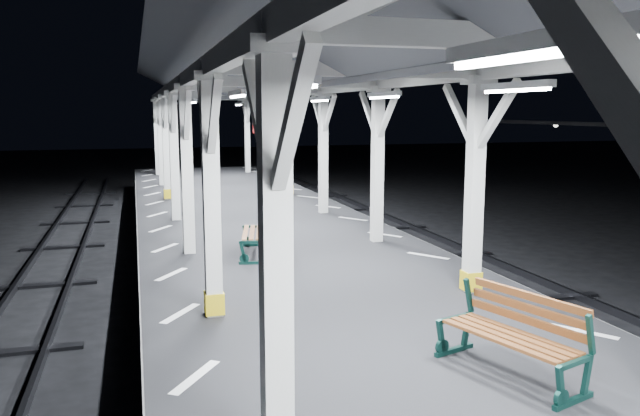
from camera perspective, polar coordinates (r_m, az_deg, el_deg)
name	(u,v)px	position (r m, az deg, el deg)	size (l,w,h in m)	color
platform	(406,392)	(7.79, 7.84, -16.35)	(6.00, 50.00, 1.00)	black
hazard_stripes_left	(195,377)	(7.00, -11.32, -14.91)	(1.00, 48.00, 0.01)	silver
hazard_stripes_right	(581,331)	(8.84, 22.79, -10.35)	(1.00, 48.00, 0.01)	silver
canopy	(415,40)	(7.07, 8.64, 14.91)	(5.40, 49.00, 4.65)	silver
bench_near	(515,332)	(7.10, 17.44, -10.77)	(1.05, 1.73, 0.88)	#0E2F2A
bench_mid	(260,231)	(12.29, -5.48, -2.12)	(0.93, 1.72, 0.89)	#0E2F2A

